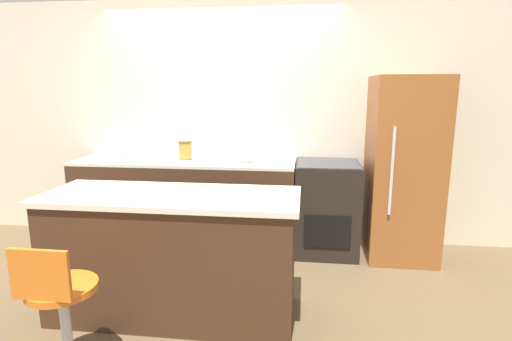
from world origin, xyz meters
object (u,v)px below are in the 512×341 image
object	(u,v)px
mixing_bowl	(246,157)
stool_chair	(61,312)
kettle	(127,151)
oven_range	(326,208)
refrigerator	(403,169)

from	to	relation	value
mixing_bowl	stool_chair	bearing A→B (deg)	-109.67
kettle	mixing_bowl	bearing A→B (deg)	-0.00
oven_range	kettle	bearing A→B (deg)	178.87
oven_range	stool_chair	bearing A→B (deg)	-127.58
refrigerator	kettle	size ratio (longest dim) A/B	9.49
oven_range	kettle	distance (m)	2.20
kettle	mixing_bowl	xyz separation A→B (m)	(1.29, -0.00, -0.04)
mixing_bowl	oven_range	bearing A→B (deg)	-2.87
kettle	mixing_bowl	world-z (taller)	kettle
refrigerator	mixing_bowl	bearing A→B (deg)	177.70
refrigerator	kettle	bearing A→B (deg)	178.74
refrigerator	mixing_bowl	distance (m)	1.57
stool_chair	mixing_bowl	xyz separation A→B (m)	(0.76, 2.12, 0.56)
oven_range	mixing_bowl	world-z (taller)	mixing_bowl
refrigerator	kettle	world-z (taller)	refrigerator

